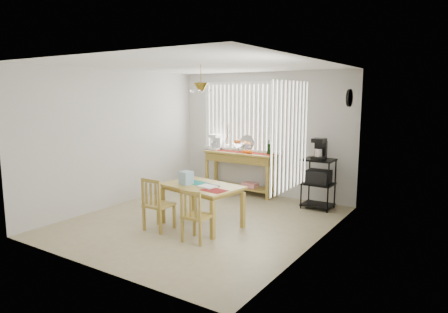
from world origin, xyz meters
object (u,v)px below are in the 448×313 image
Objects in this scene: wire_cart at (318,179)px; cart_items at (320,149)px; dining_table at (202,190)px; chair_left at (157,205)px; sideboard at (241,163)px; chair_right at (196,216)px.

wire_cart is 0.56m from cart_items.
wire_cart is 0.69× the size of dining_table.
cart_items reaches higher than chair_left.
chair_right is at bearing -71.91° from sideboard.
wire_cart is (1.81, -0.18, -0.11)m from sideboard.
sideboard is at bearing 104.41° from dining_table.
cart_items is 3.18m from chair_left.
wire_cart is 1.11× the size of chair_left.
cart_items is at bearing 58.12° from dining_table.
sideboard is 1.87m from cart_items.
cart_items is at bearing 90.00° from wire_cart.
wire_cart reaches higher than dining_table.
sideboard is at bearing 174.58° from cart_items.
chair_left is (-0.45, -0.58, -0.18)m from dining_table.
cart_items is at bearing 71.56° from chair_right.
wire_cart is at bearing 56.57° from chair_left.
dining_table is at bearing 51.99° from chair_left.
cart_items reaches higher than chair_right.
sideboard reaches higher than dining_table.
wire_cart is 2.43× the size of cart_items.
dining_table is 1.74× the size of chair_right.
dining_table is (0.56, -2.18, -0.08)m from sideboard.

